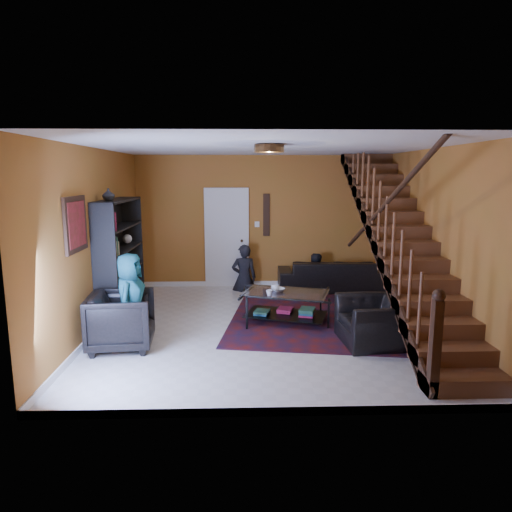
{
  "coord_description": "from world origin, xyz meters",
  "views": [
    {
      "loc": [
        -0.36,
        -6.97,
        2.4
      ],
      "look_at": [
        -0.14,
        0.4,
        1.08
      ],
      "focal_mm": 32.0,
      "sensor_mm": 36.0,
      "label": 1
    }
  ],
  "objects": [
    {
      "name": "vase",
      "position": [
        -2.41,
        0.1,
        2.1
      ],
      "size": [
        0.18,
        0.18,
        0.19
      ],
      "primitive_type": "imported",
      "color": "#999999",
      "rests_on": "bookshelf"
    },
    {
      "name": "framed_picture",
      "position": [
        -2.57,
        -0.9,
        1.75
      ],
      "size": [
        0.04,
        0.74,
        0.74
      ],
      "primitive_type": "cube",
      "color": "maroon",
      "rests_on": "room"
    },
    {
      "name": "person_adult_a",
      "position": [
        -0.33,
        2.35,
        0.26
      ],
      "size": [
        0.54,
        0.37,
        1.42
      ],
      "primitive_type": "imported",
      "rotation": [
        0.0,
        0.0,
        3.21
      ],
      "color": "black",
      "rests_on": "sofa"
    },
    {
      "name": "cup_a",
      "position": [
        0.17,
        0.33,
        0.56
      ],
      "size": [
        0.14,
        0.14,
        0.1
      ],
      "primitive_type": "imported",
      "rotation": [
        0.0,
        0.0,
        0.13
      ],
      "color": "#999999",
      "rests_on": "coffee_table"
    },
    {
      "name": "wall_hanging",
      "position": [
        0.15,
        2.73,
        1.55
      ],
      "size": [
        0.14,
        0.03,
        0.9
      ],
      "primitive_type": "cube",
      "color": "black",
      "rests_on": "room"
    },
    {
      "name": "person_adult_b",
      "position": [
        1.15,
        2.35,
        0.16
      ],
      "size": [
        0.6,
        0.47,
        1.23
      ],
      "primitive_type": "imported",
      "rotation": [
        0.0,
        0.0,
        3.13
      ],
      "color": "black",
      "rests_on": "sofa"
    },
    {
      "name": "cup_b",
      "position": [
        0.06,
        0.01,
        0.56
      ],
      "size": [
        0.1,
        0.1,
        0.09
      ],
      "primitive_type": "imported",
      "rotation": [
        0.0,
        0.0,
        0.05
      ],
      "color": "#999999",
      "rests_on": "coffee_table"
    },
    {
      "name": "sofa",
      "position": [
        1.5,
        2.3,
        0.32
      ],
      "size": [
        2.23,
        0.92,
        0.65
      ],
      "primitive_type": "imported",
      "rotation": [
        0.0,
        0.0,
        3.12
      ],
      "color": "black",
      "rests_on": "floor"
    },
    {
      "name": "coffee_table",
      "position": [
        0.34,
        0.21,
        0.3
      ],
      "size": [
        1.51,
        1.15,
        0.51
      ],
      "rotation": [
        0.0,
        0.0,
        -0.31
      ],
      "color": "black",
      "rests_on": "floor"
    },
    {
      "name": "floor",
      "position": [
        0.0,
        0.0,
        0.0
      ],
      "size": [
        5.5,
        5.5,
        0.0
      ],
      "primitive_type": "plane",
      "color": "beige",
      "rests_on": "ground"
    },
    {
      "name": "door",
      "position": [
        -0.7,
        2.73,
        1.02
      ],
      "size": [
        0.82,
        0.05,
        2.05
      ],
      "primitive_type": "cube",
      "color": "silver",
      "rests_on": "floor"
    },
    {
      "name": "person_child",
      "position": [
        -1.95,
        -0.69,
        0.66
      ],
      "size": [
        0.46,
        0.67,
        1.32
      ],
      "primitive_type": "imported",
      "rotation": [
        0.0,
        0.0,
        1.51
      ],
      "color": "#1B5968",
      "rests_on": "armchair_left"
    },
    {
      "name": "popcorn_bucket",
      "position": [
        -2.1,
        -0.99,
        0.11
      ],
      "size": [
        0.17,
        0.17,
        0.17
      ],
      "primitive_type": "cylinder",
      "rotation": [
        0.0,
        0.0,
        -0.13
      ],
      "color": "red",
      "rests_on": "rug"
    },
    {
      "name": "rug",
      "position": [
        1.07,
        0.59,
        0.01
      ],
      "size": [
        3.61,
        3.99,
        0.02
      ],
      "primitive_type": "cube",
      "rotation": [
        0.0,
        0.0,
        -0.15
      ],
      "color": "#450E0C",
      "rests_on": "floor"
    },
    {
      "name": "bookshelf",
      "position": [
        -2.4,
        0.6,
        0.96
      ],
      "size": [
        0.35,
        1.8,
        2.0
      ],
      "color": "black",
      "rests_on": "floor"
    },
    {
      "name": "ceiling_fixture",
      "position": [
        0.0,
        -0.8,
        2.74
      ],
      "size": [
        0.4,
        0.4,
        0.1
      ],
      "primitive_type": "cylinder",
      "color": "#3F2814",
      "rests_on": "room"
    },
    {
      "name": "bowl",
      "position": [
        0.22,
        0.28,
        0.54
      ],
      "size": [
        0.28,
        0.28,
        0.05
      ],
      "primitive_type": "imported",
      "rotation": [
        0.0,
        0.0,
        0.42
      ],
      "color": "#999999",
      "rests_on": "coffee_table"
    },
    {
      "name": "armchair_left",
      "position": [
        -2.05,
        -0.84,
        0.4
      ],
      "size": [
        0.95,
        0.93,
        0.79
      ],
      "primitive_type": "imported",
      "rotation": [
        0.0,
        0.0,
        1.67
      ],
      "color": "black",
      "rests_on": "floor"
    },
    {
      "name": "armchair_right",
      "position": [
        1.5,
        -0.77,
        0.32
      ],
      "size": [
        0.94,
        1.06,
        0.64
      ],
      "primitive_type": "imported",
      "rotation": [
        0.0,
        0.0,
        -1.49
      ],
      "color": "black",
      "rests_on": "floor"
    },
    {
      "name": "staircase",
      "position": [
        2.12,
        -0.0,
        1.4
      ],
      "size": [
        0.95,
        5.02,
        3.18
      ],
      "color": "brown",
      "rests_on": "floor"
    },
    {
      "name": "room",
      "position": [
        -1.33,
        1.33,
        0.05
      ],
      "size": [
        5.5,
        5.5,
        5.5
      ],
      "color": "#AB5C26",
      "rests_on": "ground"
    }
  ]
}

